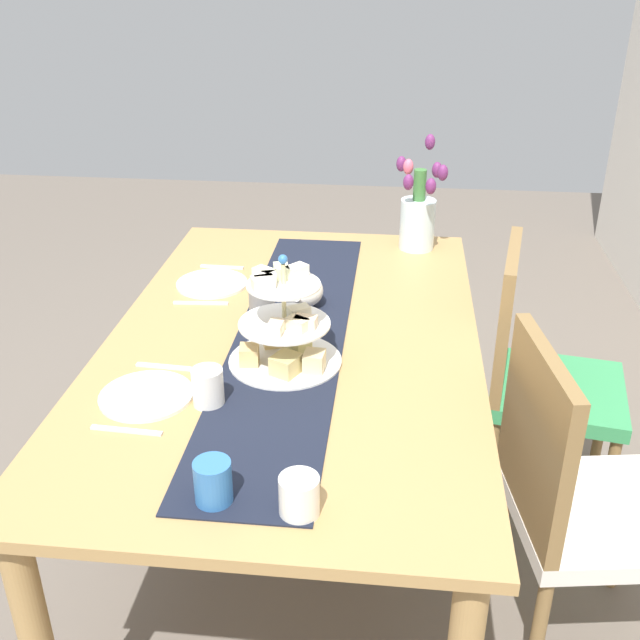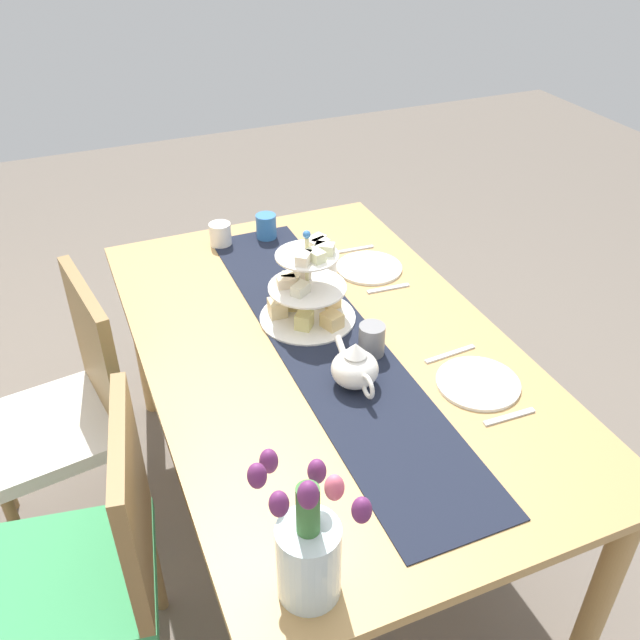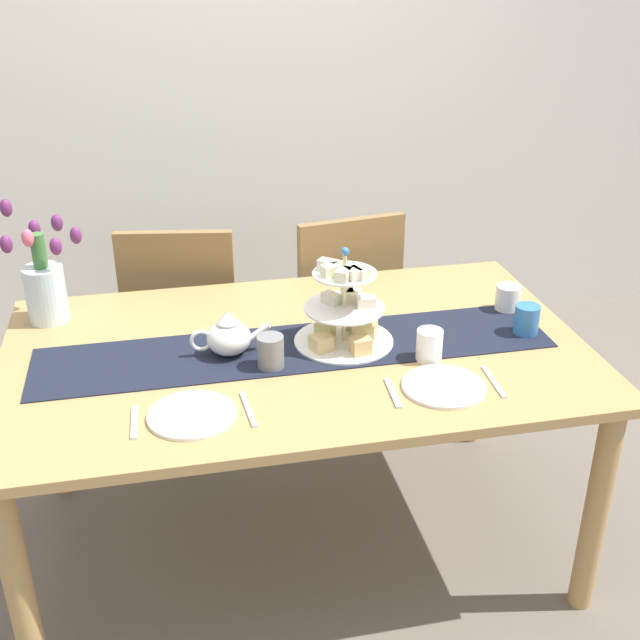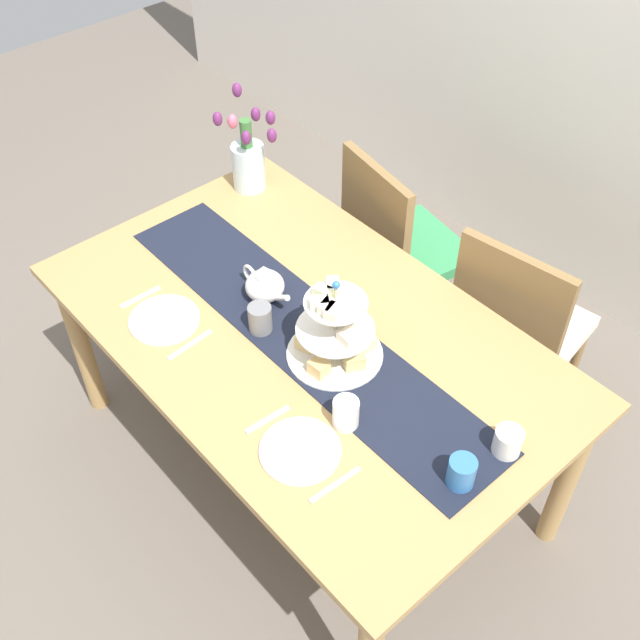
# 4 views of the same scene
# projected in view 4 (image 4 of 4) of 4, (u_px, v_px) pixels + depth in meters

# --- Properties ---
(ground_plane) EXTENTS (8.00, 8.00, 0.00)m
(ground_plane) POSITION_uv_depth(u_px,v_px,m) (307.00, 463.00, 3.01)
(ground_plane) COLOR #6B6056
(room_wall_rear) EXTENTS (6.00, 0.08, 2.60)m
(room_wall_rear) POSITION_uv_depth(u_px,v_px,m) (638.00, 15.00, 2.85)
(room_wall_rear) COLOR silver
(room_wall_rear) RESTS_ON ground_plane
(dining_table) EXTENTS (1.73, 1.04, 0.74)m
(dining_table) POSITION_uv_depth(u_px,v_px,m) (305.00, 349.00, 2.55)
(dining_table) COLOR tan
(dining_table) RESTS_ON ground_plane
(chair_left) EXTENTS (0.48, 0.48, 0.91)m
(chair_left) POSITION_uv_depth(u_px,v_px,m) (396.00, 244.00, 3.17)
(chair_left) COLOR olive
(chair_left) RESTS_ON ground_plane
(chair_right) EXTENTS (0.48, 0.48, 0.91)m
(chair_right) POSITION_uv_depth(u_px,v_px,m) (516.00, 324.00, 2.84)
(chair_right) COLOR olive
(chair_right) RESTS_ON ground_plane
(table_runner) EXTENTS (1.54, 0.31, 0.00)m
(table_runner) POSITION_uv_depth(u_px,v_px,m) (302.00, 330.00, 2.48)
(table_runner) COLOR black
(table_runner) RESTS_ON dining_table
(tiered_cake_stand) EXTENTS (0.30, 0.30, 0.30)m
(tiered_cake_stand) POSITION_uv_depth(u_px,v_px,m) (336.00, 334.00, 2.34)
(tiered_cake_stand) COLOR beige
(tiered_cake_stand) RESTS_ON table_runner
(teapot) EXTENTS (0.24, 0.13, 0.14)m
(teapot) POSITION_uv_depth(u_px,v_px,m) (264.00, 285.00, 2.55)
(teapot) COLOR white
(teapot) RESTS_ON table_runner
(tulip_vase) EXTENTS (0.23, 0.18, 0.40)m
(tulip_vase) POSITION_uv_depth(u_px,v_px,m) (248.00, 158.00, 2.95)
(tulip_vase) COLOR silver
(tulip_vase) RESTS_ON dining_table
(cream_jug) EXTENTS (0.08, 0.08, 0.08)m
(cream_jug) POSITION_uv_depth(u_px,v_px,m) (508.00, 442.00, 2.12)
(cream_jug) COLOR white
(cream_jug) RESTS_ON dining_table
(dinner_plate_left) EXTENTS (0.23, 0.23, 0.01)m
(dinner_plate_left) POSITION_uv_depth(u_px,v_px,m) (164.00, 320.00, 2.51)
(dinner_plate_left) COLOR white
(dinner_plate_left) RESTS_ON dining_table
(fork_left) EXTENTS (0.02, 0.15, 0.01)m
(fork_left) POSITION_uv_depth(u_px,v_px,m) (140.00, 297.00, 2.59)
(fork_left) COLOR silver
(fork_left) RESTS_ON dining_table
(knife_left) EXTENTS (0.03, 0.17, 0.01)m
(knife_left) POSITION_uv_depth(u_px,v_px,m) (190.00, 345.00, 2.43)
(knife_left) COLOR silver
(knife_left) RESTS_ON dining_table
(dinner_plate_right) EXTENTS (0.23, 0.23, 0.01)m
(dinner_plate_right) POSITION_uv_depth(u_px,v_px,m) (300.00, 451.00, 2.15)
(dinner_plate_right) COLOR white
(dinner_plate_right) RESTS_ON dining_table
(fork_right) EXTENTS (0.03, 0.15, 0.01)m
(fork_right) POSITION_uv_depth(u_px,v_px,m) (268.00, 420.00, 2.23)
(fork_right) COLOR silver
(fork_right) RESTS_ON dining_table
(knife_right) EXTENTS (0.02, 0.17, 0.01)m
(knife_right) POSITION_uv_depth(u_px,v_px,m) (335.00, 485.00, 2.07)
(knife_right) COLOR silver
(knife_right) RESTS_ON dining_table
(mug_grey) EXTENTS (0.08, 0.08, 0.09)m
(mug_grey) POSITION_uv_depth(u_px,v_px,m) (260.00, 318.00, 2.45)
(mug_grey) COLOR slate
(mug_grey) RESTS_ON table_runner
(mug_white_text) EXTENTS (0.08, 0.08, 0.09)m
(mug_white_text) POSITION_uv_depth(u_px,v_px,m) (346.00, 413.00, 2.19)
(mug_white_text) COLOR white
(mug_white_text) RESTS_ON dining_table
(mug_orange) EXTENTS (0.08, 0.08, 0.09)m
(mug_orange) POSITION_uv_depth(u_px,v_px,m) (461.00, 473.00, 2.05)
(mug_orange) COLOR #3370B7
(mug_orange) RESTS_ON dining_table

